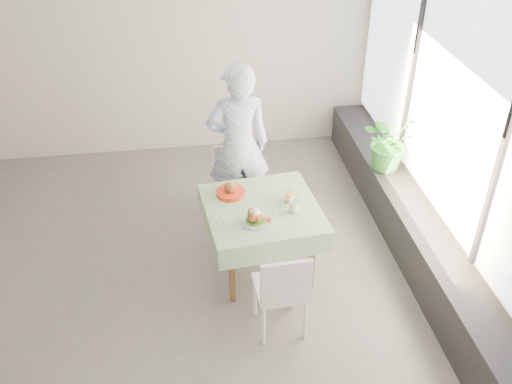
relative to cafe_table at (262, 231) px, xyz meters
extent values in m
plane|color=#585553|center=(-1.24, 0.08, -0.46)|extent=(6.00, 6.00, 0.00)
cube|color=beige|center=(-1.24, 2.58, 0.94)|extent=(6.00, 0.02, 2.80)
cube|color=beige|center=(1.76, 0.08, 0.94)|extent=(0.02, 5.00, 2.80)
cube|color=#D1E0F9|center=(1.73, 0.08, 1.19)|extent=(0.01, 4.80, 2.18)
cube|color=black|center=(1.56, 0.08, -0.21)|extent=(0.40, 4.80, 0.50)
cube|color=brown|center=(0.00, 0.00, 0.25)|extent=(0.99, 0.99, 0.04)
cube|color=white|center=(0.00, 0.00, 0.28)|extent=(1.14, 1.14, 0.01)
cube|color=white|center=(-0.14, 0.85, -0.03)|extent=(0.46, 0.46, 0.04)
cube|color=white|center=(-0.17, 1.03, 0.19)|extent=(0.40, 0.11, 0.40)
cube|color=white|center=(0.03, -0.79, -0.01)|extent=(0.44, 0.44, 0.04)
cube|color=white|center=(0.04, -0.98, 0.22)|extent=(0.42, 0.06, 0.42)
imported|color=#92ADEA|center=(-0.12, 0.88, 0.45)|extent=(0.69, 0.48, 1.82)
cylinder|color=white|center=(-0.07, -0.23, 0.29)|extent=(0.30, 0.30, 0.02)
cylinder|color=#1D5214|center=(-0.10, -0.23, 0.30)|extent=(0.16, 0.16, 0.02)
ellipsoid|color=brown|center=(-0.10, -0.23, 0.35)|extent=(0.14, 0.13, 0.11)
ellipsoid|color=white|center=(-0.10, -0.23, 0.40)|extent=(0.10, 0.09, 0.07)
cylinder|color=#AC1710|center=(0.02, -0.24, 0.31)|extent=(0.05, 0.05, 0.03)
cylinder|color=white|center=(0.27, 0.05, 0.34)|extent=(0.08, 0.08, 0.12)
cylinder|color=orange|center=(0.27, 0.05, 0.33)|extent=(0.07, 0.07, 0.09)
cylinder|color=white|center=(0.27, 0.05, 0.40)|extent=(0.09, 0.09, 0.01)
cylinder|color=yellow|center=(0.27, 0.05, 0.45)|extent=(0.01, 0.03, 0.17)
cylinder|color=white|center=(0.28, -0.11, 0.34)|extent=(0.08, 0.08, 0.12)
cylinder|color=#EAE7C4|center=(0.28, -0.11, 0.33)|extent=(0.07, 0.07, 0.09)
cylinder|color=white|center=(0.28, -0.11, 0.41)|extent=(0.09, 0.09, 0.01)
cylinder|color=yellow|center=(0.28, -0.11, 0.45)|extent=(0.01, 0.03, 0.17)
cylinder|color=red|center=(-0.27, 0.25, 0.30)|extent=(0.28, 0.28, 0.04)
cylinder|color=white|center=(-0.27, 0.25, 0.32)|extent=(0.23, 0.23, 0.02)
ellipsoid|color=brown|center=(-0.27, 0.25, 0.36)|extent=(0.12, 0.12, 0.10)
imported|color=#33822B|center=(1.54, 0.90, 0.37)|extent=(0.76, 0.73, 0.66)
camera|label=1|loc=(-0.68, -4.26, 3.37)|focal=40.00mm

